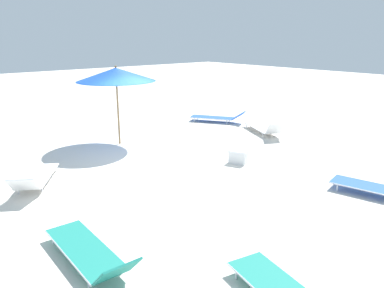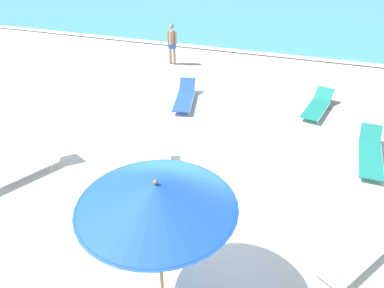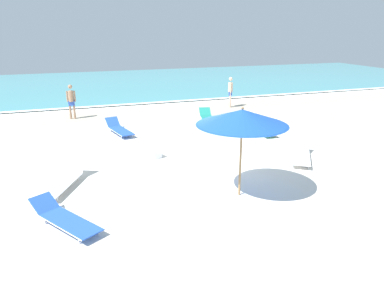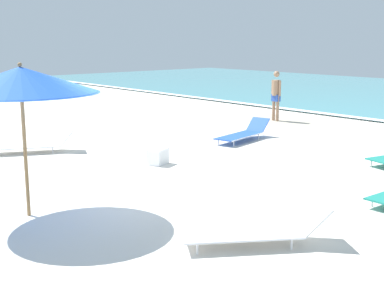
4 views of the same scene
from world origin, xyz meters
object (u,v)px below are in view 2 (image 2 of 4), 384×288
sun_lounger_near_water_right (359,251)px  sun_lounger_mid_beach_pair_a (28,167)px  sun_lounger_near_water_left (317,106)px  beachgoer_wading_adult (172,42)px  cooler_box (165,155)px  beach_umbrella (156,195)px  sun_lounger_under_umbrella (185,97)px  sun_lounger_beside_umbrella (370,154)px

sun_lounger_near_water_right → sun_lounger_mid_beach_pair_a: 8.03m
sun_lounger_near_water_left → sun_lounger_near_water_right: sun_lounger_near_water_right is taller
beachgoer_wading_adult → cooler_box: beachgoer_wading_adult is taller
sun_lounger_mid_beach_pair_a → beachgoer_wading_adult: size_ratio=1.29×
beach_umbrella → sun_lounger_under_umbrella: 8.10m
sun_lounger_under_umbrella → beachgoer_wading_adult: bearing=105.0°
sun_lounger_beside_umbrella → sun_lounger_near_water_right: bearing=-94.7°
sun_lounger_under_umbrella → sun_lounger_mid_beach_pair_a: (-2.44, -5.30, 0.00)m
sun_lounger_near_water_left → sun_lounger_mid_beach_pair_a: bearing=-126.4°
sun_lounger_mid_beach_pair_a → cooler_box: (3.15, 1.67, -0.03)m
sun_lounger_beside_umbrella → sun_lounger_near_water_left: bearing=122.1°
sun_lounger_near_water_left → beachgoer_wading_adult: beachgoer_wading_adult is taller
sun_lounger_under_umbrella → beachgoer_wading_adult: 4.12m
sun_lounger_near_water_right → beachgoer_wading_adult: (-7.44, 9.19, 0.79)m
sun_lounger_mid_beach_pair_a → beachgoer_wading_adult: (0.59, 8.90, 0.78)m
sun_lounger_under_umbrella → sun_lounger_beside_umbrella: sun_lounger_beside_umbrella is taller
beach_umbrella → sun_lounger_beside_umbrella: beach_umbrella is taller
sun_lounger_near_water_left → sun_lounger_mid_beach_pair_a: 9.25m
sun_lounger_near_water_right → sun_lounger_near_water_left: bearing=133.2°
beach_umbrella → sun_lounger_beside_umbrella: 7.14m
beachgoer_wading_adult → cooler_box: (2.56, -7.23, -0.81)m
beach_umbrella → cooler_box: size_ratio=4.23×
sun_lounger_near_water_right → beach_umbrella: bearing=-116.6°
beach_umbrella → sun_lounger_near_water_right: 4.36m
sun_lounger_under_umbrella → cooler_box: 3.70m
beach_umbrella → sun_lounger_under_umbrella: bearing=106.6°
sun_lounger_near_water_right → cooler_box: sun_lounger_near_water_right is taller
sun_lounger_beside_umbrella → cooler_box: sun_lounger_beside_umbrella is taller
sun_lounger_under_umbrella → sun_lounger_near_water_left: bearing=-2.2°
beach_umbrella → beachgoer_wading_adult: size_ratio=1.43×
sun_lounger_near_water_right → beachgoer_wading_adult: size_ratio=1.19×
sun_lounger_under_umbrella → sun_lounger_near_water_left: size_ratio=1.03×
sun_lounger_near_water_right → beachgoer_wading_adult: bearing=162.6°
sun_lounger_beside_umbrella → sun_lounger_under_umbrella: bearing=165.2°
beach_umbrella → cooler_box: 4.65m
sun_lounger_beside_umbrella → sun_lounger_near_water_right: size_ratio=1.10×
sun_lounger_under_umbrella → sun_lounger_near_water_right: (5.59, -5.59, 0.00)m
beach_umbrella → sun_lounger_beside_umbrella: bearing=56.4°
sun_lounger_mid_beach_pair_a → cooler_box: sun_lounger_mid_beach_pair_a is taller
beachgoer_wading_adult → sun_lounger_near_water_right: bearing=-43.9°
sun_lounger_under_umbrella → cooler_box: (0.71, -3.63, -0.03)m
sun_lounger_mid_beach_pair_a → beachgoer_wading_adult: beachgoer_wading_adult is taller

